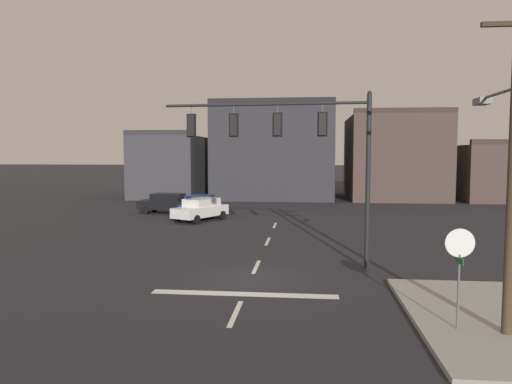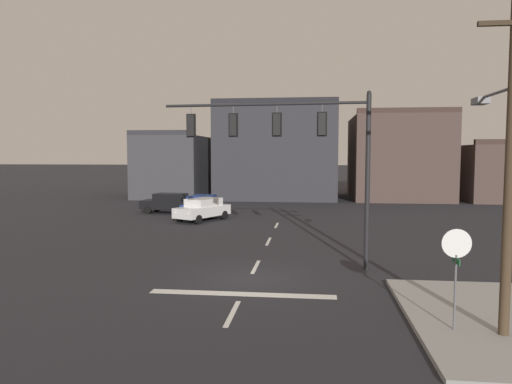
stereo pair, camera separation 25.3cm
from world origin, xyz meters
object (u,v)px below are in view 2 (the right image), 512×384
at_px(car_lot_farside, 169,203).
at_px(car_lot_middle, 202,205).
at_px(stop_sign, 456,255).
at_px(car_lot_nearside, 203,209).
at_px(utility_pole, 509,140).
at_px(signal_mast_near_side, 296,141).

bearing_deg(car_lot_farside, car_lot_middle, -26.60).
bearing_deg(stop_sign, car_lot_nearside, 119.17).
relative_size(car_lot_nearside, car_lot_middle, 1.03).
height_order(car_lot_nearside, car_lot_farside, same).
relative_size(car_lot_farside, utility_pole, 0.49).
height_order(car_lot_middle, utility_pole, utility_pole).
distance_m(signal_mast_near_side, utility_pole, 9.28).
relative_size(car_lot_nearside, utility_pole, 0.51).
bearing_deg(utility_pole, car_lot_middle, 119.92).
height_order(stop_sign, car_lot_farside, stop_sign).
height_order(signal_mast_near_side, car_lot_middle, signal_mast_near_side).
xyz_separation_m(car_lot_nearside, car_lot_farside, (-3.71, 4.04, 0.00)).
height_order(stop_sign, car_lot_middle, stop_sign).
distance_m(stop_sign, car_lot_nearside, 23.70).
distance_m(signal_mast_near_side, car_lot_nearside, 15.73).
height_order(signal_mast_near_side, utility_pole, utility_pole).
xyz_separation_m(car_lot_farside, utility_pole, (16.40, -24.75, 4.26)).
bearing_deg(stop_sign, utility_pole, -2.32).
relative_size(stop_sign, utility_pole, 0.30).
distance_m(stop_sign, car_lot_middle, 26.23).
bearing_deg(signal_mast_near_side, stop_sign, -58.76).
bearing_deg(car_lot_farside, utility_pole, -56.47).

